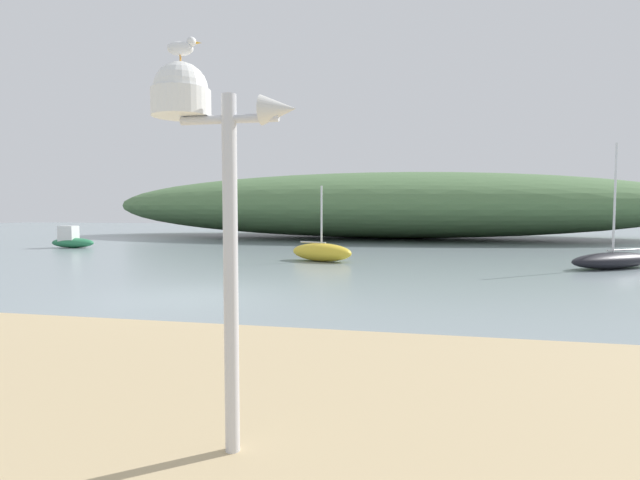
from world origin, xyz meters
TOP-DOWN VIEW (x-y plane):
  - ground_plane at (0.00, 0.00)m, footprint 120.00×120.00m
  - distant_hill at (2.59, 27.52)m, footprint 44.68×15.88m
  - mast_structure at (3.79, -7.78)m, footprint 1.20×0.48m
  - seagull_on_radar at (3.64, -7.77)m, footprint 0.28×0.16m
  - sailboat_west_reach at (1.28, 9.01)m, footprint 3.06×2.04m
  - motorboat_east_reach at (-14.15, 13.25)m, footprint 2.57×1.15m
  - sailboat_far_right at (12.36, 8.69)m, footprint 3.92×3.17m

SIDE VIEW (x-z plane):
  - ground_plane at x=0.00m, z-range 0.00..0.00m
  - sailboat_far_right at x=12.36m, z-range -1.99..2.63m
  - sailboat_west_reach at x=1.28m, z-range -1.19..1.98m
  - motorboat_east_reach at x=-14.15m, z-range -0.18..1.07m
  - distant_hill at x=2.59m, z-range 0.00..4.99m
  - mast_structure at x=3.79m, z-range 1.20..4.39m
  - seagull_on_radar at x=3.64m, z-range 3.40..3.61m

